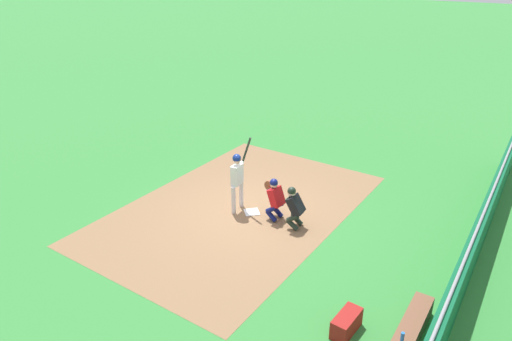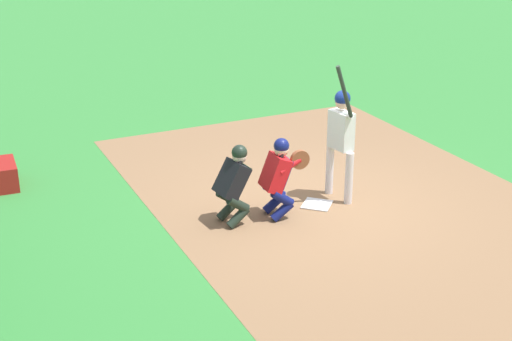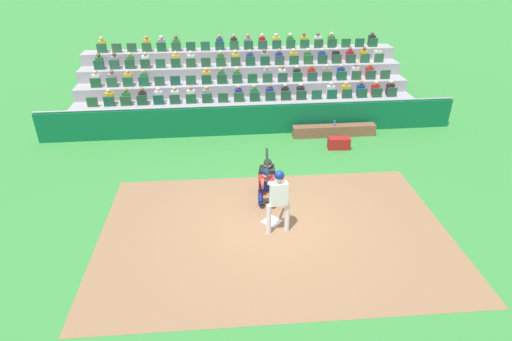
{
  "view_description": "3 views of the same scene",
  "coord_description": "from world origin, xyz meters",
  "px_view_note": "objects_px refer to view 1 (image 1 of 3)",
  "views": [
    {
      "loc": [
        -10.33,
        -6.83,
        7.07
      ],
      "look_at": [
        0.08,
        -0.1,
        1.39
      ],
      "focal_mm": 32.9,
      "sensor_mm": 36.0,
      "label": 1
    },
    {
      "loc": [
        9.32,
        -5.77,
        4.98
      ],
      "look_at": [
        0.11,
        -1.16,
        0.86
      ],
      "focal_mm": 51.99,
      "sensor_mm": 36.0,
      "label": 2
    },
    {
      "loc": [
        1.38,
        9.3,
        6.74
      ],
      "look_at": [
        0.32,
        -1.17,
        0.99
      ],
      "focal_mm": 29.35,
      "sensor_mm": 36.0,
      "label": 3
    }
  ],
  "objects_px": {
    "home_plate_umpire": "(294,206)",
    "equipment_duffel_bag": "(346,323)",
    "catcher_crouching": "(275,197)",
    "water_bottle_on_bench": "(402,337)",
    "home_plate_marker": "(252,212)",
    "batter_at_plate": "(237,175)"
  },
  "relations": [
    {
      "from": "home_plate_umpire",
      "to": "equipment_duffel_bag",
      "type": "relative_size",
      "value": 1.58
    },
    {
      "from": "catcher_crouching",
      "to": "water_bottle_on_bench",
      "type": "xyz_separation_m",
      "value": [
        -3.27,
        -4.75,
        -0.18
      ]
    },
    {
      "from": "home_plate_marker",
      "to": "home_plate_umpire",
      "type": "relative_size",
      "value": 0.35
    },
    {
      "from": "home_plate_marker",
      "to": "equipment_duffel_bag",
      "type": "relative_size",
      "value": 0.55
    },
    {
      "from": "water_bottle_on_bench",
      "to": "catcher_crouching",
      "type": "bearing_deg",
      "value": 55.46
    },
    {
      "from": "batter_at_plate",
      "to": "home_plate_umpire",
      "type": "bearing_deg",
      "value": -88.64
    },
    {
      "from": "batter_at_plate",
      "to": "equipment_duffel_bag",
      "type": "relative_size",
      "value": 2.92
    },
    {
      "from": "batter_at_plate",
      "to": "catcher_crouching",
      "type": "xyz_separation_m",
      "value": [
        0.16,
        -1.2,
        -0.43
      ]
    },
    {
      "from": "batter_at_plate",
      "to": "home_plate_umpire",
      "type": "height_order",
      "value": "batter_at_plate"
    },
    {
      "from": "water_bottle_on_bench",
      "to": "equipment_duffel_bag",
      "type": "xyz_separation_m",
      "value": [
        0.11,
        1.15,
        -0.33
      ]
    },
    {
      "from": "batter_at_plate",
      "to": "water_bottle_on_bench",
      "type": "height_order",
      "value": "batter_at_plate"
    },
    {
      "from": "equipment_duffel_bag",
      "to": "batter_at_plate",
      "type": "bearing_deg",
      "value": 62.07
    },
    {
      "from": "batter_at_plate",
      "to": "water_bottle_on_bench",
      "type": "distance_m",
      "value": 6.75
    },
    {
      "from": "home_plate_umpire",
      "to": "water_bottle_on_bench",
      "type": "bearing_deg",
      "value": -127.99
    },
    {
      "from": "catcher_crouching",
      "to": "equipment_duffel_bag",
      "type": "height_order",
      "value": "catcher_crouching"
    },
    {
      "from": "catcher_crouching",
      "to": "equipment_duffel_bag",
      "type": "distance_m",
      "value": 4.82
    },
    {
      "from": "catcher_crouching",
      "to": "home_plate_marker",
      "type": "bearing_deg",
      "value": 96.27
    },
    {
      "from": "catcher_crouching",
      "to": "water_bottle_on_bench",
      "type": "distance_m",
      "value": 5.77
    },
    {
      "from": "water_bottle_on_bench",
      "to": "equipment_duffel_bag",
      "type": "height_order",
      "value": "water_bottle_on_bench"
    },
    {
      "from": "batter_at_plate",
      "to": "home_plate_umpire",
      "type": "relative_size",
      "value": 1.85
    },
    {
      "from": "home_plate_umpire",
      "to": "home_plate_marker",
      "type": "bearing_deg",
      "value": 88.77
    },
    {
      "from": "home_plate_marker",
      "to": "batter_at_plate",
      "type": "relative_size",
      "value": 0.19
    }
  ]
}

